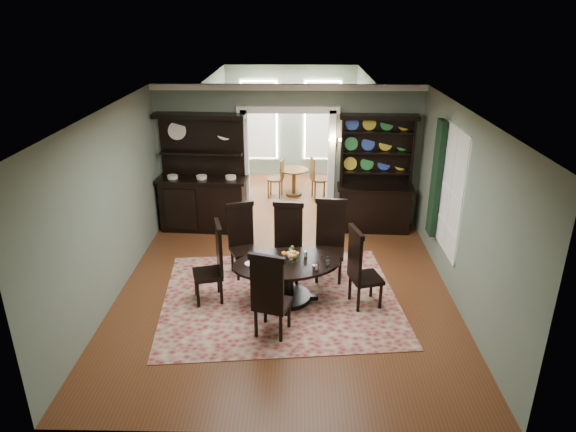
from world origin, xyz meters
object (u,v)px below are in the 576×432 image
object	(u,v)px
welsh_dresser	(375,190)
parlor_table	(294,178)
dining_table	(287,274)
sideboard	(203,190)

from	to	relation	value
welsh_dresser	parlor_table	size ratio (longest dim) A/B	3.36
dining_table	sideboard	distance (m)	3.43
dining_table	welsh_dresser	size ratio (longest dim) A/B	0.78
parlor_table	welsh_dresser	bearing A→B (deg)	-50.87
sideboard	parlor_table	size ratio (longest dim) A/B	3.37
welsh_dresser	parlor_table	xyz separation A→B (m)	(-1.71, 2.10, -0.44)
dining_table	parlor_table	xyz separation A→B (m)	(0.06, 5.00, -0.03)
parlor_table	dining_table	bearing A→B (deg)	-90.68
sideboard	parlor_table	xyz separation A→B (m)	(1.88, 2.12, -0.41)
sideboard	parlor_table	distance (m)	2.86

